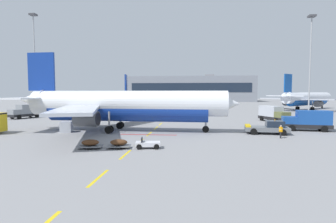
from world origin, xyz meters
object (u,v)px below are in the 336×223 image
object	(u,v)px
apron_light_mast_near	(34,53)
airliner_mid_left	(121,100)
airliner_far_center	(307,99)
apron_light_mast_far	(311,54)
ground_crew_worker	(281,131)
baggage_train	(119,144)
uld_cargo_container	(66,127)
fuel_service_truck	(308,120)
catering_truck	(26,111)
pushback_tug	(268,128)
airliner_foreground	(124,105)
ground_power_truck	(273,113)

from	to	relation	value
apron_light_mast_near	airliner_mid_left	bearing A→B (deg)	0.64
airliner_far_center	apron_light_mast_far	xyz separation A→B (m)	(-7.27, -20.53, 12.47)
ground_crew_worker	airliner_far_center	bearing A→B (deg)	66.80
baggage_train	ground_crew_worker	size ratio (longest dim) A/B	5.16
airliner_mid_left	baggage_train	bearing A→B (deg)	-74.34
uld_cargo_container	apron_light_mast_far	world-z (taller)	apron_light_mast_far
fuel_service_truck	apron_light_mast_near	bearing A→B (deg)	153.78
airliner_mid_left	apron_light_mast_far	xyz separation A→B (m)	(51.67, 1.29, 12.43)
catering_truck	uld_cargo_container	distance (m)	28.39
pushback_tug	uld_cargo_container	distance (m)	29.65
ground_crew_worker	apron_light_mast_far	world-z (taller)	apron_light_mast_far
airliner_foreground	apron_light_mast_near	xyz separation A→B (m)	(-35.96, 35.05, 13.47)
catering_truck	uld_cargo_container	bearing A→B (deg)	-45.62
uld_cargo_container	airliner_far_center	bearing A→B (deg)	46.39
fuel_service_truck	apron_light_mast_far	xyz separation A→B (m)	(12.81, 33.24, 14.58)
airliner_far_center	ground_crew_worker	bearing A→B (deg)	-113.20
catering_truck	ground_crew_worker	xyz separation A→B (m)	(50.06, -22.40, -0.68)
pushback_tug	catering_truck	bearing A→B (deg)	159.35
airliner_far_center	ground_power_truck	distance (m)	46.25
airliner_far_center	catering_truck	bearing A→B (deg)	-152.90
airliner_mid_left	ground_power_truck	world-z (taller)	airliner_mid_left
apron_light_mast_near	apron_light_mast_far	bearing A→B (deg)	1.17
airliner_far_center	ground_power_truck	bearing A→B (deg)	-118.23
ground_power_truck	pushback_tug	bearing A→B (deg)	-106.74
fuel_service_truck	apron_light_mast_far	world-z (taller)	apron_light_mast_far
airliner_far_center	ground_power_truck	size ratio (longest dim) A/B	3.81
baggage_train	fuel_service_truck	bearing A→B (deg)	32.77
fuel_service_truck	apron_light_mast_near	xyz separation A→B (m)	(-64.28, 31.66, 15.77)
baggage_train	catering_truck	bearing A→B (deg)	135.05
ground_power_truck	airliner_far_center	bearing A→B (deg)	61.77
fuel_service_truck	uld_cargo_container	world-z (taller)	fuel_service_truck
baggage_train	apron_light_mast_near	distance (m)	64.06
ground_power_truck	uld_cargo_container	world-z (taller)	ground_power_truck
pushback_tug	ground_power_truck	world-z (taller)	ground_power_truck
baggage_train	apron_light_mast_near	xyz separation A→B (m)	(-38.94, 47.97, 16.89)
airliner_foreground	baggage_train	xyz separation A→B (m)	(2.98, -12.92, -3.42)
pushback_tug	apron_light_mast_near	world-z (taller)	apron_light_mast_near
airliner_foreground	apron_light_mast_near	size ratio (longest dim) A/B	1.22
airliner_foreground	pushback_tug	bearing A→B (deg)	-1.59
ground_power_truck	baggage_train	world-z (taller)	ground_power_truck
airliner_far_center	fuel_service_truck	size ratio (longest dim) A/B	3.87
airliner_far_center	apron_light_mast_far	bearing A→B (deg)	-109.51
catering_truck	pushback_tug	bearing A→B (deg)	-20.65
apron_light_mast_far	ground_crew_worker	bearing A→B (deg)	-114.98
pushback_tug	airliner_far_center	size ratio (longest dim) A/B	0.22
baggage_train	ground_crew_worker	distance (m)	20.88
airliner_mid_left	airliner_far_center	xyz separation A→B (m)	(58.94, 21.82, -0.04)
pushback_tug	ground_power_truck	xyz separation A→B (m)	(5.13, 17.05, 0.74)
baggage_train	apron_light_mast_near	size ratio (longest dim) A/B	0.31
airliner_mid_left	apron_light_mast_near	xyz separation A→B (m)	(-25.41, -0.29, 13.62)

